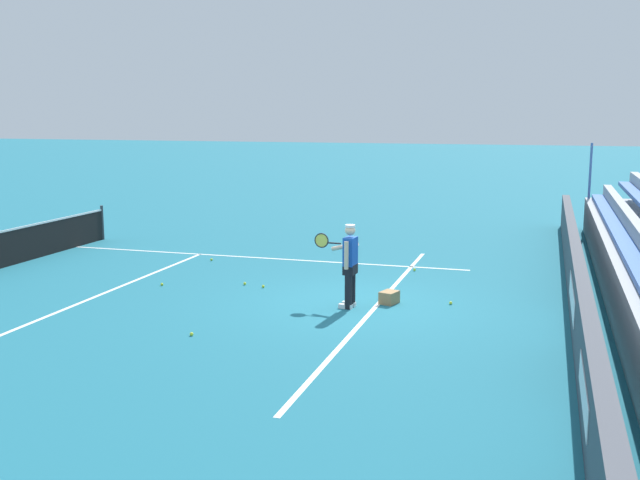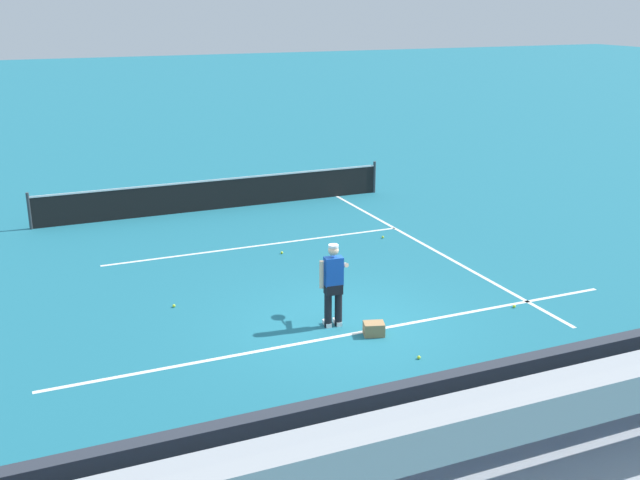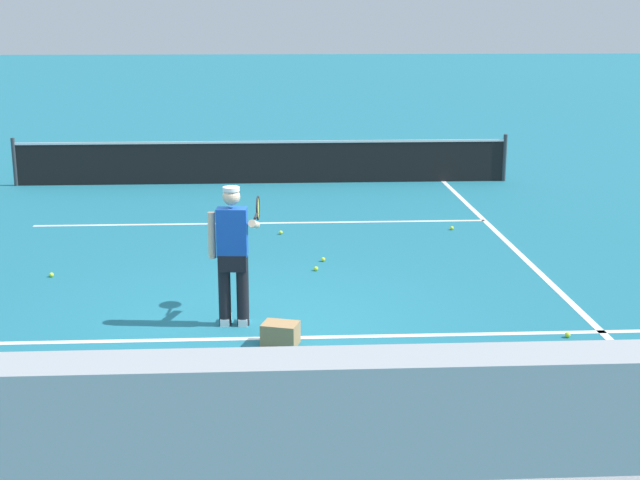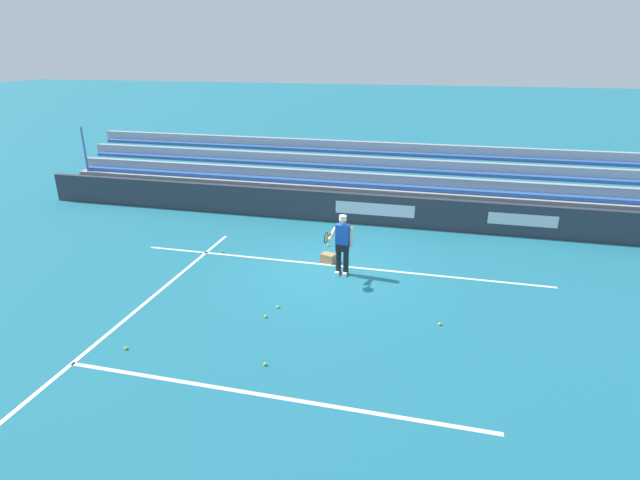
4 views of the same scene
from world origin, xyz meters
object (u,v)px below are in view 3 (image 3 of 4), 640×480
at_px(tennis_ball_midcourt, 323,259).
at_px(tennis_ball_far_left, 281,232).
at_px(tennis_player, 233,254).
at_px(tennis_ball_near_player, 51,275).
at_px(tennis_ball_toward_net, 452,228).
at_px(tennis_net, 263,162).
at_px(tennis_ball_stray_back, 316,269).
at_px(tennis_ball_far_right, 568,335).
at_px(ball_box_cardboard, 280,334).
at_px(tennis_ball_by_box, 310,385).

height_order(tennis_ball_midcourt, tennis_ball_far_left, same).
relative_size(tennis_player, tennis_ball_near_player, 25.98).
relative_size(tennis_ball_toward_net, tennis_net, 0.01).
relative_size(tennis_player, tennis_net, 0.15).
bearing_deg(tennis_ball_stray_back, tennis_player, -115.69).
height_order(tennis_ball_far_left, tennis_net, tennis_net).
relative_size(tennis_ball_stray_back, tennis_ball_toward_net, 1.00).
bearing_deg(tennis_ball_stray_back, tennis_net, 96.57).
distance_m(tennis_ball_far_right, tennis_net, 10.82).
height_order(ball_box_cardboard, tennis_ball_far_left, ball_box_cardboard).
relative_size(tennis_ball_by_box, tennis_ball_far_right, 1.00).
height_order(tennis_ball_toward_net, tennis_ball_midcourt, same).
xyz_separation_m(tennis_ball_far_left, tennis_ball_far_right, (3.31, -5.29, 0.00)).
relative_size(tennis_ball_midcourt, tennis_ball_far_left, 1.00).
distance_m(tennis_ball_stray_back, tennis_net, 7.26).
height_order(tennis_player, tennis_net, tennis_player).
relative_size(tennis_ball_near_player, tennis_ball_far_right, 1.00).
distance_m(ball_box_cardboard, tennis_ball_far_left, 5.34).
bearing_deg(tennis_net, tennis_player, -91.69).
height_order(tennis_ball_stray_back, tennis_ball_far_left, same).
height_order(tennis_ball_stray_back, tennis_net, tennis_net).
xyz_separation_m(ball_box_cardboard, tennis_ball_midcourt, (0.70, 3.54, -0.10)).
xyz_separation_m(tennis_player, tennis_ball_toward_net, (3.64, 4.77, -0.86)).
height_order(tennis_player, tennis_ball_stray_back, tennis_player).
bearing_deg(tennis_ball_by_box, tennis_ball_far_left, 91.91).
relative_size(tennis_ball_near_player, tennis_ball_midcourt, 1.00).
bearing_deg(tennis_ball_far_left, tennis_player, -97.59).
relative_size(tennis_ball_near_player, tennis_ball_far_left, 1.00).
distance_m(tennis_ball_by_box, tennis_ball_far_right, 3.35).
bearing_deg(tennis_ball_stray_back, tennis_ball_near_player, -178.28).
bearing_deg(ball_box_cardboard, tennis_ball_near_player, 138.36).
relative_size(ball_box_cardboard, tennis_ball_far_left, 6.06).
height_order(tennis_ball_near_player, tennis_ball_far_right, same).
relative_size(ball_box_cardboard, tennis_ball_midcourt, 6.06).
distance_m(tennis_ball_toward_net, tennis_ball_by_box, 7.31).
xyz_separation_m(ball_box_cardboard, tennis_net, (-0.27, 10.23, 0.36)).
xyz_separation_m(tennis_ball_stray_back, tennis_ball_by_box, (-0.28, -4.28, 0.00)).
height_order(tennis_ball_toward_net, tennis_ball_far_left, same).
bearing_deg(ball_box_cardboard, tennis_ball_stray_back, 79.52).
bearing_deg(tennis_ball_far_right, ball_box_cardboard, -179.24).
height_order(tennis_ball_midcourt, tennis_ball_far_right, same).
bearing_deg(tennis_ball_toward_net, tennis_ball_near_player, -157.92).
distance_m(tennis_ball_midcourt, tennis_ball_far_right, 4.40).
height_order(ball_box_cardboard, tennis_ball_toward_net, ball_box_cardboard).
xyz_separation_m(tennis_ball_stray_back, tennis_ball_midcourt, (0.14, 0.51, 0.00)).
bearing_deg(tennis_ball_by_box, tennis_ball_stray_back, 86.31).
xyz_separation_m(tennis_ball_toward_net, tennis_ball_far_left, (-3.02, -0.16, 0.00)).
distance_m(tennis_player, tennis_ball_midcourt, 3.19).
relative_size(tennis_player, ball_box_cardboard, 4.29).
bearing_deg(ball_box_cardboard, tennis_ball_midcourt, 78.87).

